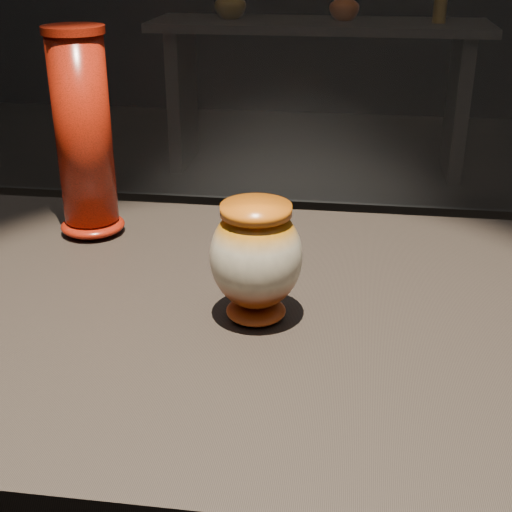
{
  "coord_description": "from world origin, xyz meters",
  "views": [
    {
      "loc": [
        -0.02,
        -0.89,
        1.4
      ],
      "look_at": [
        -0.14,
        -0.03,
        1.0
      ],
      "focal_mm": 50.0,
      "sensor_mm": 36.0,
      "label": 1
    }
  ],
  "objects_px": {
    "display_plinth": "(347,463)",
    "back_shelf": "(318,66)",
    "tall_vase": "(84,139)",
    "main_vase": "(256,258)"
  },
  "relations": [
    {
      "from": "tall_vase",
      "to": "back_shelf",
      "type": "bearing_deg",
      "value": 86.26
    },
    {
      "from": "main_vase",
      "to": "back_shelf",
      "type": "xyz_separation_m",
      "value": [
        -0.12,
        3.55,
        -0.36
      ]
    },
    {
      "from": "display_plinth",
      "to": "back_shelf",
      "type": "distance_m",
      "value": 3.53
    },
    {
      "from": "main_vase",
      "to": "back_shelf",
      "type": "relative_size",
      "value": 0.08
    },
    {
      "from": "tall_vase",
      "to": "display_plinth",
      "type": "bearing_deg",
      "value": -26.39
    },
    {
      "from": "main_vase",
      "to": "back_shelf",
      "type": "distance_m",
      "value": 3.57
    },
    {
      "from": "main_vase",
      "to": "tall_vase",
      "type": "relative_size",
      "value": 0.47
    },
    {
      "from": "back_shelf",
      "to": "tall_vase",
      "type": "bearing_deg",
      "value": -93.74
    },
    {
      "from": "display_plinth",
      "to": "back_shelf",
      "type": "xyz_separation_m",
      "value": [
        -0.26,
        3.52,
        0.01
      ]
    },
    {
      "from": "tall_vase",
      "to": "back_shelf",
      "type": "distance_m",
      "value": 3.33
    }
  ]
}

